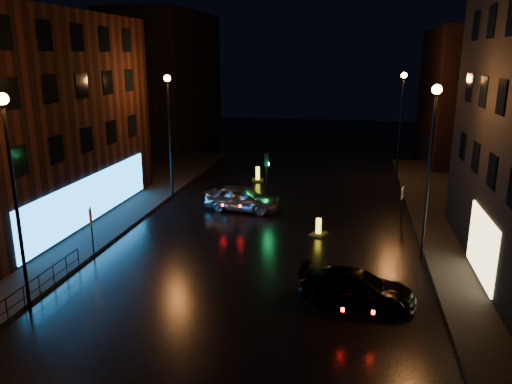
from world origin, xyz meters
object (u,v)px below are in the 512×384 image
(silver_hatchback, at_px, (242,198))
(traffic_signal, at_px, (266,196))
(dark_sedan, at_px, (357,287))
(bollard_near, at_px, (318,231))
(bollard_far, at_px, (258,178))
(road_sign_left, at_px, (91,221))
(road_sign_right, at_px, (402,196))

(silver_hatchback, bearing_deg, traffic_signal, -30.30)
(dark_sedan, relative_size, bollard_near, 3.56)
(silver_hatchback, bearing_deg, bollard_far, 10.17)
(silver_hatchback, bearing_deg, dark_sedan, -140.29)
(traffic_signal, height_order, road_sign_left, traffic_signal)
(traffic_signal, xyz_separation_m, bollard_near, (3.86, -5.39, -0.29))
(dark_sedan, distance_m, bollard_near, 7.86)
(dark_sedan, bearing_deg, road_sign_left, 84.86)
(dark_sedan, height_order, road_sign_left, road_sign_left)
(silver_hatchback, relative_size, dark_sedan, 1.02)
(silver_hatchback, height_order, bollard_near, silver_hatchback)
(bollard_near, bearing_deg, traffic_signal, 147.08)
(road_sign_left, distance_m, road_sign_right, 17.42)
(silver_hatchback, bearing_deg, bollard_near, -118.47)
(dark_sedan, xyz_separation_m, road_sign_right, (2.57, 10.70, 0.96))
(dark_sedan, xyz_separation_m, road_sign_left, (-12.62, 2.18, 1.25))
(traffic_signal, xyz_separation_m, bollard_far, (-1.74, 6.03, -0.26))
(traffic_signal, height_order, bollard_near, traffic_signal)
(traffic_signal, distance_m, bollard_near, 6.63)
(bollard_near, bearing_deg, silver_hatchback, 166.03)
(traffic_signal, relative_size, silver_hatchback, 0.74)
(silver_hatchback, relative_size, bollard_near, 3.63)
(bollard_near, relative_size, bollard_far, 0.90)
(traffic_signal, xyz_separation_m, road_sign_right, (8.50, -2.26, 1.13))
(traffic_signal, distance_m, silver_hatchback, 2.17)
(silver_hatchback, distance_m, bollard_far, 7.78)
(dark_sedan, height_order, road_sign_right, road_sign_right)
(silver_hatchback, distance_m, bollard_near, 6.36)
(bollard_near, height_order, road_sign_left, road_sign_left)
(road_sign_right, bearing_deg, bollard_near, 50.43)
(traffic_signal, bearing_deg, silver_hatchback, -127.27)
(traffic_signal, distance_m, bollard_far, 6.28)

